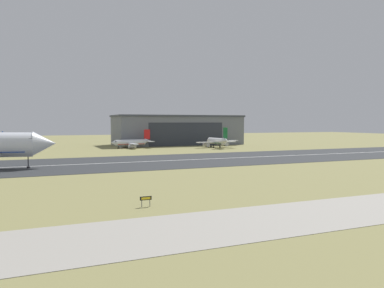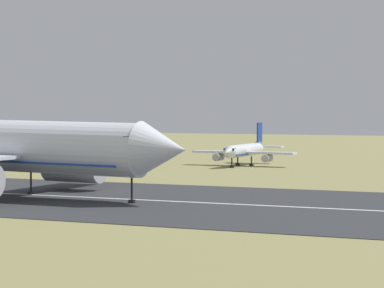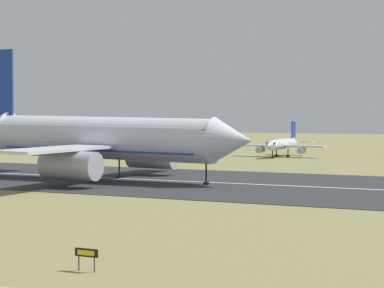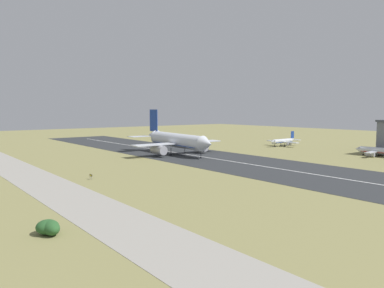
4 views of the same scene
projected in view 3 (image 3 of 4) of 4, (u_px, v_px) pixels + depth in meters
name	position (u px, v px, depth m)	size (l,w,h in m)	color
airplane_landing	(102.00, 139.00, 111.51)	(49.34, 44.96, 20.18)	silver
airplane_parked_east	(282.00, 144.00, 170.24)	(20.10, 20.03, 7.99)	silver
runway_sign	(86.00, 254.00, 47.76)	(1.69, 0.13, 1.47)	#4C4C51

